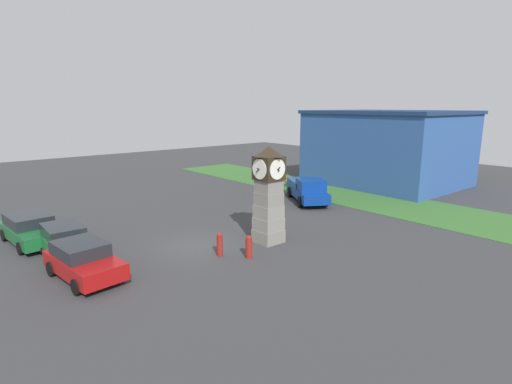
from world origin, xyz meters
TOP-DOWN VIEW (x-y plane):
  - ground_plane at (0.00, 0.00)m, footprint 84.72×84.72m
  - clock_tower at (1.86, 3.16)m, footprint 1.67×1.63m
  - bollard_near_tower at (2.94, 0.94)m, footprint 0.31×0.31m
  - bollard_mid_row at (1.83, 0.05)m, footprint 0.29×0.29m
  - car_navy_sedan at (-6.10, -6.33)m, footprint 4.73×2.39m
  - car_near_tower at (-2.78, -5.56)m, footprint 4.16×1.93m
  - car_by_building at (0.19, -5.68)m, footprint 4.20×2.30m
  - pickup_truck at (-2.94, 11.46)m, footprint 5.69×4.60m
  - bench at (-8.27, 13.81)m, footprint 1.20×1.67m
  - warehouse_blue_far at (-3.23, 22.41)m, footprint 12.71×10.68m
  - grass_verge_far at (2.66, 15.53)m, footprint 50.83×6.38m

SIDE VIEW (x-z plane):
  - ground_plane at x=0.00m, z-range 0.00..0.00m
  - grass_verge_far at x=2.66m, z-range 0.00..0.04m
  - bench at x=-8.27m, z-range 0.07..0.97m
  - bollard_near_tower at x=2.94m, z-range 0.01..1.11m
  - bollard_mid_row at x=1.83m, z-range 0.01..1.16m
  - car_navy_sedan at x=-6.10m, z-range 0.02..1.50m
  - car_by_building at x=0.19m, z-range 0.02..1.51m
  - car_near_tower at x=-2.78m, z-range 0.01..1.53m
  - pickup_truck at x=-2.94m, z-range 0.01..1.86m
  - clock_tower at x=1.86m, z-range 0.03..5.07m
  - warehouse_blue_far at x=-3.23m, z-range 0.01..6.63m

